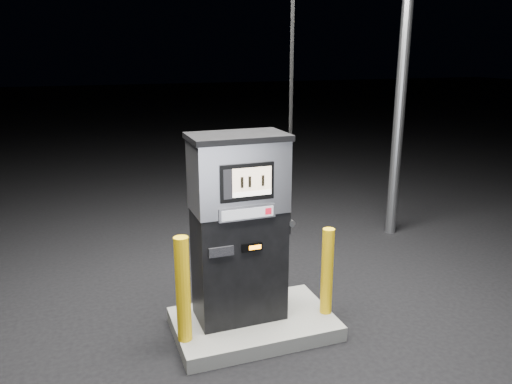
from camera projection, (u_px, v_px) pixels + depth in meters
name	position (u px, v px, depth m)	size (l,w,h in m)	color
ground	(254.00, 330.00, 5.12)	(80.00, 80.00, 0.00)	black
pump_island	(254.00, 324.00, 5.10)	(1.60, 1.00, 0.15)	slate
fuel_dispenser	(239.00, 227.00, 4.86)	(1.03, 0.57, 3.89)	black
bollard_left	(183.00, 290.00, 4.56)	(0.14, 0.14, 1.02)	yellow
bollard_right	(327.00, 271.00, 5.06)	(0.12, 0.12, 0.92)	yellow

